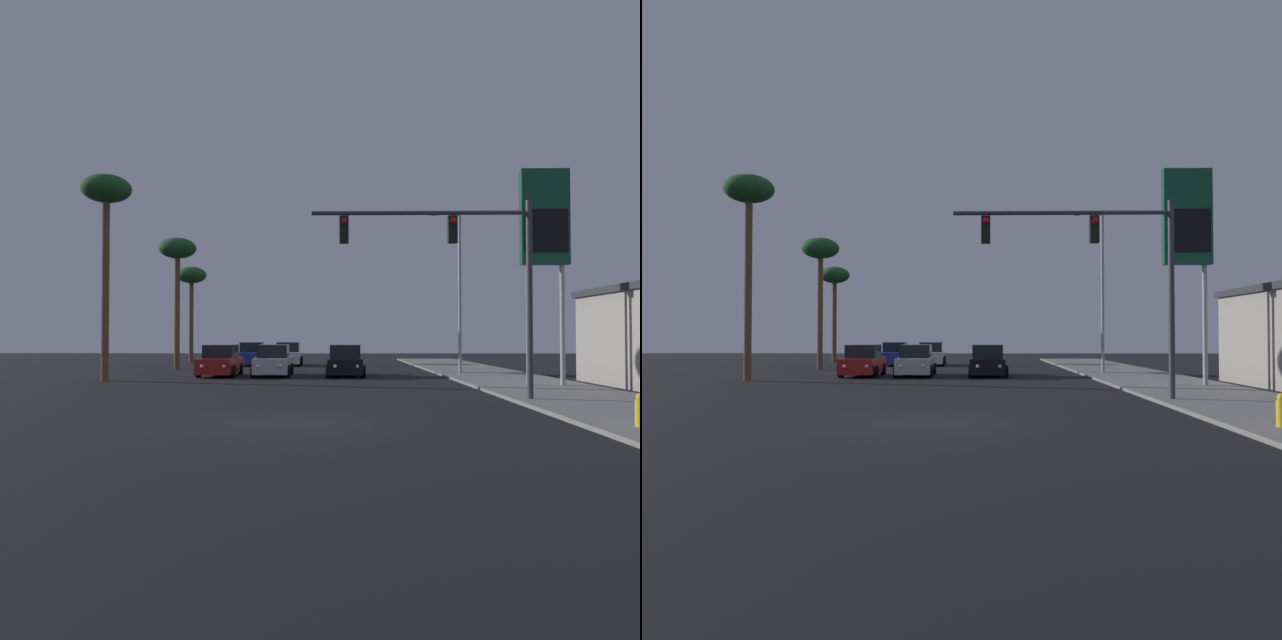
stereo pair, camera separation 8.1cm
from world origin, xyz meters
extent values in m
plane|color=black|center=(0.00, 0.00, 0.00)|extent=(120.00, 120.00, 0.00)
cube|color=gray|center=(9.50, 10.00, 0.06)|extent=(5.00, 60.00, 0.12)
cube|color=black|center=(1.84, 17.71, 0.58)|extent=(1.91, 4.24, 0.80)
cube|color=black|center=(1.84, 17.86, 1.33)|extent=(1.65, 2.04, 0.70)
cylinder|color=black|center=(0.94, 16.41, 0.32)|extent=(0.24, 0.64, 0.64)
cylinder|color=black|center=(2.74, 16.41, 0.32)|extent=(0.24, 0.64, 0.64)
cylinder|color=black|center=(0.94, 19.01, 0.32)|extent=(0.24, 0.64, 0.64)
cylinder|color=black|center=(2.74, 19.01, 0.32)|extent=(0.24, 0.64, 0.64)
sphere|color=#F2EACC|center=(1.29, 15.59, 0.63)|extent=(0.18, 0.18, 0.18)
sphere|color=#F2EACC|center=(2.40, 15.59, 0.63)|extent=(0.18, 0.18, 0.18)
cube|color=maroon|center=(-4.85, 17.62, 0.58)|extent=(1.92, 4.25, 0.80)
cube|color=black|center=(-4.85, 17.77, 1.33)|extent=(1.66, 2.04, 0.70)
cylinder|color=black|center=(-5.75, 16.31, 0.32)|extent=(0.24, 0.64, 0.64)
cylinder|color=black|center=(-3.95, 16.31, 0.32)|extent=(0.24, 0.64, 0.64)
cylinder|color=black|center=(-5.75, 18.92, 0.32)|extent=(0.24, 0.64, 0.64)
cylinder|color=black|center=(-3.95, 18.92, 0.32)|extent=(0.24, 0.64, 0.64)
sphere|color=#F2EACC|center=(-5.41, 15.50, 0.63)|extent=(0.18, 0.18, 0.18)
sphere|color=#F2EACC|center=(-4.30, 15.50, 0.63)|extent=(0.18, 0.18, 0.18)
cube|color=silver|center=(-2.04, 29.67, 0.58)|extent=(1.91, 4.24, 0.80)
cube|color=black|center=(-2.04, 29.82, 1.33)|extent=(1.65, 2.04, 0.70)
cylinder|color=black|center=(-2.94, 28.37, 0.32)|extent=(0.24, 0.64, 0.64)
cylinder|color=black|center=(-1.14, 28.37, 0.32)|extent=(0.24, 0.64, 0.64)
cylinder|color=black|center=(-2.94, 30.98, 0.32)|extent=(0.24, 0.64, 0.64)
cylinder|color=black|center=(-1.14, 30.98, 0.32)|extent=(0.24, 0.64, 0.64)
sphere|color=#F2EACC|center=(-2.60, 27.55, 0.63)|extent=(0.18, 0.18, 0.18)
sphere|color=#F2EACC|center=(-1.48, 27.55, 0.63)|extent=(0.18, 0.18, 0.18)
cube|color=#B7B7BC|center=(-2.05, 17.87, 0.58)|extent=(1.82, 4.21, 0.80)
cube|color=black|center=(-2.05, 18.02, 1.33)|extent=(1.61, 2.01, 0.70)
cylinder|color=black|center=(-2.95, 16.57, 0.32)|extent=(0.24, 0.64, 0.64)
cylinder|color=black|center=(-1.15, 16.57, 0.32)|extent=(0.24, 0.64, 0.64)
cylinder|color=black|center=(-2.95, 19.17, 0.32)|extent=(0.24, 0.64, 0.64)
cylinder|color=black|center=(-1.15, 19.17, 0.32)|extent=(0.24, 0.64, 0.64)
sphere|color=#F2EACC|center=(-2.61, 15.75, 0.63)|extent=(0.18, 0.18, 0.18)
sphere|color=#F2EACC|center=(-1.49, 15.75, 0.63)|extent=(0.18, 0.18, 0.18)
cube|color=navy|center=(-4.64, 29.44, 0.58)|extent=(1.84, 4.22, 0.80)
cube|color=black|center=(-4.64, 29.59, 1.33)|extent=(1.62, 2.01, 0.70)
cylinder|color=black|center=(-5.54, 28.14, 0.32)|extent=(0.24, 0.64, 0.64)
cylinder|color=black|center=(-3.74, 28.14, 0.32)|extent=(0.24, 0.64, 0.64)
cylinder|color=black|center=(-5.54, 30.75, 0.32)|extent=(0.24, 0.64, 0.64)
cylinder|color=black|center=(-3.74, 30.75, 0.32)|extent=(0.24, 0.64, 0.64)
sphere|color=#F2EACC|center=(-5.20, 27.32, 0.63)|extent=(0.18, 0.18, 0.18)
sphere|color=#F2EACC|center=(-4.08, 27.32, 0.63)|extent=(0.18, 0.18, 0.18)
cylinder|color=#38383D|center=(7.57, 4.77, 3.37)|extent=(0.20, 0.20, 6.50)
cylinder|color=#38383D|center=(4.00, 4.77, 6.22)|extent=(7.14, 0.14, 0.14)
cube|color=black|center=(5.07, 4.77, 5.67)|extent=(0.30, 0.24, 0.90)
sphere|color=red|center=(5.07, 4.63, 5.94)|extent=(0.20, 0.20, 0.20)
cube|color=black|center=(1.50, 4.77, 5.67)|extent=(0.30, 0.24, 0.90)
sphere|color=red|center=(1.50, 4.63, 5.94)|extent=(0.20, 0.20, 0.20)
cylinder|color=#99999E|center=(8.23, 18.91, 4.62)|extent=(0.18, 0.18, 9.00)
cylinder|color=#99999E|center=(7.53, 18.91, 8.97)|extent=(1.40, 0.10, 0.10)
ellipsoid|color=silver|center=(6.83, 18.91, 8.92)|extent=(0.50, 0.24, 0.20)
cylinder|color=#99999E|center=(9.29, 10.29, 2.62)|extent=(0.20, 0.20, 5.00)
cylinder|color=#99999E|center=(10.69, 10.29, 2.62)|extent=(0.20, 0.20, 5.00)
cube|color=#0F4C2D|center=(9.99, 10.29, 7.12)|extent=(2.00, 0.40, 4.00)
cube|color=black|center=(9.99, 10.08, 6.52)|extent=(1.80, 0.03, 1.80)
cylinder|color=gold|center=(8.06, -1.47, 0.42)|extent=(0.24, 0.24, 0.60)
sphere|color=gold|center=(8.06, -1.47, 0.78)|extent=(0.20, 0.20, 0.20)
cylinder|color=brown|center=(-10.11, 34.00, 3.28)|extent=(0.36, 0.36, 6.55)
ellipsoid|color=#1E5123|center=(-10.11, 34.00, 7.03)|extent=(2.40, 2.40, 1.32)
cylinder|color=brown|center=(-9.77, 14.00, 4.39)|extent=(0.36, 0.36, 8.79)
ellipsoid|color=#1E5123|center=(-9.77, 14.00, 9.27)|extent=(2.40, 2.40, 1.32)
cylinder|color=brown|center=(-8.77, 24.00, 3.65)|extent=(0.36, 0.36, 7.31)
ellipsoid|color=#1E5123|center=(-8.77, 24.00, 7.79)|extent=(2.40, 2.40, 1.32)
camera|label=1|loc=(1.05, -15.70, 2.18)|focal=35.00mm
camera|label=2|loc=(1.13, -15.70, 2.18)|focal=35.00mm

